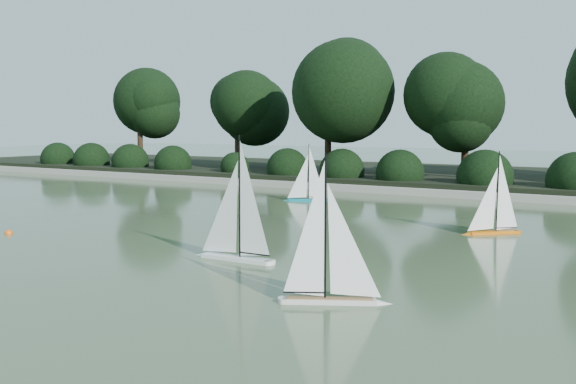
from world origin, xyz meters
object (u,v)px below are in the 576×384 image
(sailboat_white_b, at_px, (338,279))
(sailboat_orange, at_px, (490,220))
(sailboat_white_a, at_px, (231,239))
(sailboat_teal, at_px, (304,191))
(race_buoy, at_px, (9,234))

(sailboat_white_b, xyz_separation_m, sailboat_orange, (0.25, 4.87, -0.02))
(sailboat_white_a, height_order, sailboat_teal, sailboat_white_a)
(sailboat_white_a, relative_size, race_buoy, 13.07)
(sailboat_white_a, bearing_deg, sailboat_white_b, -27.46)
(race_buoy, bearing_deg, sailboat_teal, 74.19)
(sailboat_white_a, distance_m, sailboat_white_b, 2.40)
(sailboat_teal, bearing_deg, sailboat_white_b, -57.68)
(sailboat_orange, bearing_deg, sailboat_white_b, -92.90)
(sailboat_white_a, relative_size, sailboat_orange, 1.22)
(sailboat_orange, height_order, sailboat_teal, sailboat_orange)
(sailboat_orange, distance_m, race_buoy, 7.76)
(sailboat_white_a, relative_size, sailboat_teal, 1.23)
(sailboat_white_a, bearing_deg, race_buoy, -176.40)
(sailboat_orange, bearing_deg, race_buoy, -148.67)
(sailboat_orange, xyz_separation_m, race_buoy, (-6.62, -4.03, -0.22))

